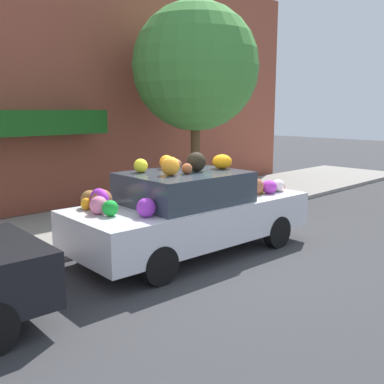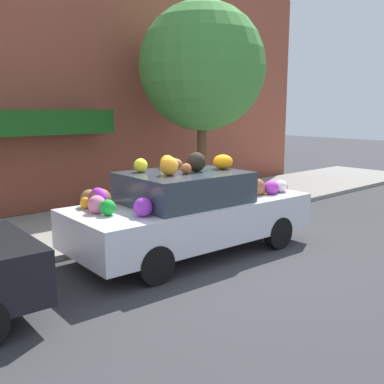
# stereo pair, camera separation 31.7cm
# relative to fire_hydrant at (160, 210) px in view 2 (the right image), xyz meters

# --- Properties ---
(ground_plane) EXTENTS (60.00, 60.00, 0.00)m
(ground_plane) POSITION_rel_fire_hydrant_xyz_m (-0.41, -1.48, -0.45)
(ground_plane) COLOR #38383A
(sidewalk_curb) EXTENTS (24.00, 3.20, 0.10)m
(sidewalk_curb) POSITION_rel_fire_hydrant_xyz_m (-0.41, 1.22, -0.40)
(sidewalk_curb) COLOR gray
(sidewalk_curb) RESTS_ON ground
(building_facade) EXTENTS (18.00, 1.20, 6.31)m
(building_facade) POSITION_rel_fire_hydrant_xyz_m (-0.46, 3.44, 2.66)
(building_facade) COLOR #9E4C38
(building_facade) RESTS_ON ground
(street_tree) EXTENTS (3.15, 3.15, 4.97)m
(street_tree) POSITION_rel_fire_hydrant_xyz_m (2.38, 1.29, 3.04)
(street_tree) COLOR brown
(street_tree) RESTS_ON sidewalk_curb
(fire_hydrant) EXTENTS (0.20, 0.20, 0.70)m
(fire_hydrant) POSITION_rel_fire_hydrant_xyz_m (0.00, 0.00, 0.00)
(fire_hydrant) COLOR gold
(fire_hydrant) RESTS_ON sidewalk_curb
(art_car) EXTENTS (4.39, 1.97, 1.76)m
(art_car) POSITION_rel_fire_hydrant_xyz_m (-0.46, -1.44, 0.31)
(art_car) COLOR silver
(art_car) RESTS_ON ground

